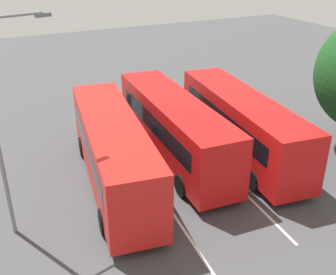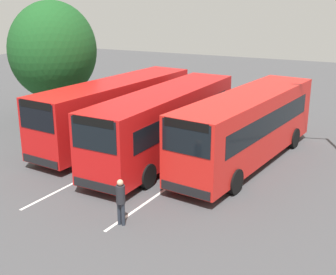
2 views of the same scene
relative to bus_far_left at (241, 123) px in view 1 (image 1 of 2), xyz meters
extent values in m
plane|color=#424244|center=(0.62, 3.57, -1.85)|extent=(74.95, 74.95, 0.00)
cube|color=red|center=(-0.03, 0.00, 0.01)|extent=(11.08, 3.76, 2.98)
cube|color=black|center=(5.32, -0.69, 0.81)|extent=(0.39, 2.09, 1.25)
cube|color=black|center=(0.12, 1.15, 0.37)|extent=(9.06, 1.25, 0.95)
cube|color=black|center=(-0.18, -1.14, 0.37)|extent=(9.06, 1.25, 0.95)
cube|color=black|center=(5.34, -0.69, 1.32)|extent=(0.34, 1.90, 0.32)
cube|color=black|center=(5.35, -0.69, -1.26)|extent=(0.38, 2.18, 0.36)
cylinder|color=black|center=(3.56, 0.68, -1.32)|extent=(1.08, 0.41, 1.05)
cylinder|color=black|center=(3.27, -1.56, -1.32)|extent=(1.08, 0.41, 1.05)
cylinder|color=black|center=(-3.33, 1.57, -1.32)|extent=(1.08, 0.41, 1.05)
cylinder|color=black|center=(-3.62, -0.67, -1.32)|extent=(1.08, 0.41, 1.05)
cube|color=red|center=(1.13, 3.45, 0.01)|extent=(11.00, 3.10, 2.98)
cube|color=black|center=(6.51, 3.09, 0.81)|extent=(0.26, 2.09, 1.25)
cube|color=black|center=(1.21, 4.60, 0.37)|extent=(9.11, 0.69, 0.95)
cube|color=black|center=(1.05, 2.29, 0.37)|extent=(9.11, 0.69, 0.95)
cube|color=black|center=(6.53, 3.09, 1.32)|extent=(0.23, 1.90, 0.32)
cube|color=black|center=(6.54, 3.09, -1.26)|extent=(0.25, 2.19, 0.36)
cylinder|color=black|center=(4.67, 4.34, -1.32)|extent=(1.07, 0.35, 1.05)
cylinder|color=black|center=(4.52, 2.09, -1.32)|extent=(1.07, 0.35, 1.05)
cylinder|color=black|center=(-2.26, 4.81, -1.32)|extent=(1.07, 0.35, 1.05)
cylinder|color=black|center=(-2.41, 2.56, -1.32)|extent=(1.07, 0.35, 1.05)
cube|color=red|center=(0.06, 7.20, 0.01)|extent=(11.10, 4.01, 2.98)
cube|color=black|center=(5.39, 6.38, 0.81)|extent=(0.44, 2.08, 1.25)
cube|color=black|center=(0.24, 8.35, 0.37)|extent=(9.03, 1.48, 0.95)
cube|color=black|center=(-0.12, 6.06, 0.37)|extent=(9.03, 1.48, 0.95)
cube|color=black|center=(5.41, 6.38, 1.32)|extent=(0.39, 1.89, 0.32)
cube|color=black|center=(5.42, 6.37, -1.26)|extent=(0.43, 2.18, 0.36)
cylinder|color=black|center=(3.67, 7.79, -1.32)|extent=(1.08, 0.44, 1.05)
cylinder|color=black|center=(3.32, 5.56, -1.32)|extent=(1.08, 0.44, 1.05)
cylinder|color=black|center=(-3.20, 8.85, -1.32)|extent=(1.08, 0.44, 1.05)
cylinder|color=black|center=(-3.55, 6.62, -1.32)|extent=(1.08, 0.44, 1.05)
cylinder|color=#232833|center=(7.87, 4.92, -1.44)|extent=(0.13, 0.13, 0.83)
cylinder|color=#232833|center=(7.87, 5.08, -1.44)|extent=(0.13, 0.13, 0.83)
cylinder|color=#232328|center=(7.87, 5.00, -0.69)|extent=(0.33, 0.33, 0.65)
sphere|color=tan|center=(7.87, 5.00, -0.26)|extent=(0.22, 0.22, 0.22)
cylinder|color=gray|center=(-1.27, 10.92, 6.50)|extent=(0.69, 2.32, 0.10)
cube|color=slate|center=(-0.98, 9.77, 6.42)|extent=(0.33, 0.59, 0.14)
cube|color=silver|center=(0.62, 1.70, -1.84)|extent=(15.87, 1.53, 0.01)
cube|color=silver|center=(0.62, 5.44, -1.84)|extent=(15.87, 1.53, 0.01)
camera|label=1|loc=(-16.12, 12.38, 8.68)|focal=43.34mm
camera|label=2|loc=(19.95, 12.54, 5.85)|focal=48.29mm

